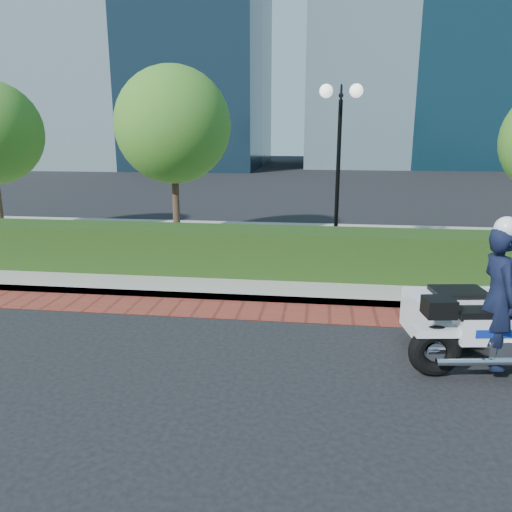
# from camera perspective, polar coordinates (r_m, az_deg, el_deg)

# --- Properties ---
(ground) EXTENTS (120.00, 120.00, 0.00)m
(ground) POSITION_cam_1_polar(r_m,az_deg,el_deg) (8.00, 2.44, -10.21)
(ground) COLOR black
(ground) RESTS_ON ground
(brick_strip) EXTENTS (60.00, 1.00, 0.01)m
(brick_strip) POSITION_cam_1_polar(r_m,az_deg,el_deg) (9.38, 3.26, -6.41)
(brick_strip) COLOR maroon
(brick_strip) RESTS_ON ground
(sidewalk) EXTENTS (60.00, 8.00, 0.15)m
(sidewalk) POSITION_cam_1_polar(r_m,az_deg,el_deg) (13.66, 4.69, 0.47)
(sidewalk) COLOR gray
(sidewalk) RESTS_ON ground
(hedge_main) EXTENTS (18.00, 1.20, 1.00)m
(hedge_main) POSITION_cam_1_polar(r_m,az_deg,el_deg) (11.19, 4.12, 0.45)
(hedge_main) COLOR black
(hedge_main) RESTS_ON sidewalk
(lamppost) EXTENTS (1.02, 0.70, 4.21)m
(lamppost) POSITION_cam_1_polar(r_m,az_deg,el_deg) (12.47, 9.47, 12.42)
(lamppost) COLOR black
(lamppost) RESTS_ON sidewalk
(tree_b) EXTENTS (3.20, 3.20, 4.89)m
(tree_b) POSITION_cam_1_polar(r_m,az_deg,el_deg) (14.36, -9.47, 14.53)
(tree_b) COLOR #332319
(tree_b) RESTS_ON sidewalk
(police_motorcycle) EXTENTS (2.75, 1.96, 2.23)m
(police_motorcycle) POSITION_cam_1_polar(r_m,az_deg,el_deg) (7.90, 25.10, -5.94)
(police_motorcycle) COLOR black
(police_motorcycle) RESTS_ON ground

